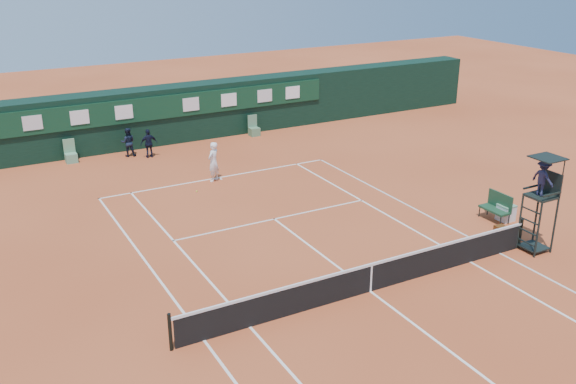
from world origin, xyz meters
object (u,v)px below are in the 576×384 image
object	(u,v)px
tennis_net	(371,277)
umpire_chair	(543,185)
cooler	(506,212)
player_bench	(497,206)
player	(213,162)

from	to	relation	value
tennis_net	umpire_chair	size ratio (longest dim) A/B	3.77
cooler	player_bench	bearing A→B (deg)	146.76
player_bench	cooler	xyz separation A→B (m)	(0.31, -0.20, -0.27)
tennis_net	umpire_chair	distance (m)	6.96
player_bench	tennis_net	bearing A→B (deg)	-163.68
tennis_net	player	distance (m)	11.62
umpire_chair	player	bearing A→B (deg)	120.39
player_bench	cooler	bearing A→B (deg)	-33.24
player_bench	umpire_chair	bearing A→B (deg)	-108.24
tennis_net	umpire_chair	xyz separation A→B (m)	(6.67, -0.40, 1.95)
player_bench	player	size ratio (longest dim) A/B	0.66
cooler	player	distance (m)	12.64
tennis_net	player_bench	world-z (taller)	same
cooler	player	bearing A→B (deg)	130.51
cooler	umpire_chair	bearing A→B (deg)	-115.89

